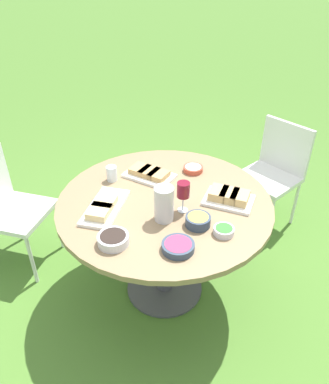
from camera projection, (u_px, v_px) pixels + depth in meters
ground_plane at (165, 288)px, 2.71m from camera, size 40.00×40.00×0.00m
dining_table at (165, 215)px, 2.34m from camera, size 1.31×1.31×0.78m
chair_near_left at (275, 167)px, 3.10m from camera, size 0.49×0.47×0.89m
chair_near_right at (6, 203)px, 2.68m from camera, size 0.57×0.58×0.89m
water_pitcher at (164, 204)px, 2.06m from camera, size 0.12×0.11×0.21m
wine_glass at (183, 191)px, 2.11m from camera, size 0.07×0.07×0.19m
platter_bread_main at (149, 174)px, 2.48m from camera, size 0.35×0.25×0.06m
platter_charcuterie at (229, 197)px, 2.24m from camera, size 0.34×0.29×0.07m
platter_sandwich_side at (104, 207)px, 2.17m from camera, size 0.34×0.43×0.06m
bowl_fries at (198, 220)px, 2.06m from camera, size 0.14×0.14×0.06m
bowl_salad at (224, 230)px, 2.00m from camera, size 0.11×0.11×0.04m
bowl_olives at (113, 239)px, 1.93m from camera, size 0.16×0.16×0.05m
bowl_dip_red at (178, 246)px, 1.90m from camera, size 0.17×0.17×0.04m
bowl_dip_cream at (193, 169)px, 2.55m from camera, size 0.13×0.13×0.04m
cup_water_near at (112, 174)px, 2.44m from camera, size 0.07×0.07×0.10m
handbag at (147, 178)px, 3.72m from camera, size 0.30×0.14×0.37m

